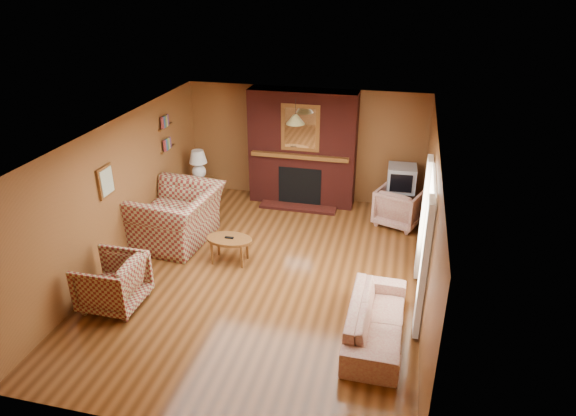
% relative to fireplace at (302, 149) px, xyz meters
% --- Properties ---
extents(floor, '(6.50, 6.50, 0.00)m').
position_rel_fireplace_xyz_m(floor, '(0.00, -2.98, -1.18)').
color(floor, '#4C2810').
rests_on(floor, ground).
extents(ceiling, '(6.50, 6.50, 0.00)m').
position_rel_fireplace_xyz_m(ceiling, '(0.00, -2.98, 1.22)').
color(ceiling, white).
rests_on(ceiling, wall_back).
extents(wall_back, '(6.50, 0.00, 6.50)m').
position_rel_fireplace_xyz_m(wall_back, '(0.00, 0.27, 0.02)').
color(wall_back, brown).
rests_on(wall_back, floor).
extents(wall_front, '(6.50, 0.00, 6.50)m').
position_rel_fireplace_xyz_m(wall_front, '(0.00, -6.23, 0.02)').
color(wall_front, brown).
rests_on(wall_front, floor).
extents(wall_left, '(0.00, 6.50, 6.50)m').
position_rel_fireplace_xyz_m(wall_left, '(-2.50, -2.98, 0.02)').
color(wall_left, brown).
rests_on(wall_left, floor).
extents(wall_right, '(0.00, 6.50, 6.50)m').
position_rel_fireplace_xyz_m(wall_right, '(2.50, -2.98, 0.02)').
color(wall_right, brown).
rests_on(wall_right, floor).
extents(fireplace, '(2.20, 0.82, 2.40)m').
position_rel_fireplace_xyz_m(fireplace, '(0.00, 0.00, 0.00)').
color(fireplace, '#48150F').
rests_on(fireplace, floor).
extents(window_right, '(0.10, 1.85, 2.00)m').
position_rel_fireplace_xyz_m(window_right, '(2.45, -3.18, -0.06)').
color(window_right, beige).
rests_on(window_right, wall_right).
extents(bookshelf, '(0.09, 0.55, 0.71)m').
position_rel_fireplace_xyz_m(bookshelf, '(-2.44, -1.08, 0.48)').
color(bookshelf, brown).
rests_on(bookshelf, wall_left).
extents(botanical_print, '(0.05, 0.40, 0.50)m').
position_rel_fireplace_xyz_m(botanical_print, '(-2.47, -3.28, 0.37)').
color(botanical_print, brown).
rests_on(botanical_print, wall_left).
extents(pendant_light, '(0.36, 0.36, 0.48)m').
position_rel_fireplace_xyz_m(pendant_light, '(0.00, -0.68, 0.82)').
color(pendant_light, black).
rests_on(pendant_light, ceiling).
extents(plaid_loveseat, '(1.46, 1.64, 1.00)m').
position_rel_fireplace_xyz_m(plaid_loveseat, '(-1.85, -2.24, -0.68)').
color(plaid_loveseat, maroon).
rests_on(plaid_loveseat, floor).
extents(plaid_armchair, '(0.88, 0.85, 0.79)m').
position_rel_fireplace_xyz_m(plaid_armchair, '(-1.95, -4.29, -0.79)').
color(plaid_armchair, maroon).
rests_on(plaid_armchair, floor).
extents(floral_sofa, '(0.75, 1.87, 0.54)m').
position_rel_fireplace_xyz_m(floral_sofa, '(1.90, -4.12, -0.91)').
color(floral_sofa, '#B9B08F').
rests_on(floral_sofa, floor).
extents(floral_armchair, '(1.04, 1.06, 0.76)m').
position_rel_fireplace_xyz_m(floral_armchair, '(2.07, -0.60, -0.80)').
color(floral_armchair, '#B9B08F').
rests_on(floral_armchair, floor).
extents(coffee_table, '(0.79, 0.49, 0.47)m').
position_rel_fireplace_xyz_m(coffee_table, '(-0.68, -2.70, -0.80)').
color(coffee_table, brown).
rests_on(coffee_table, floor).
extents(side_table, '(0.43, 0.43, 0.55)m').
position_rel_fireplace_xyz_m(side_table, '(-2.10, -0.53, -0.91)').
color(side_table, brown).
rests_on(side_table, floor).
extents(table_lamp, '(0.37, 0.37, 0.62)m').
position_rel_fireplace_xyz_m(table_lamp, '(-2.10, -0.53, -0.29)').
color(table_lamp, silver).
rests_on(table_lamp, side_table).
extents(tv_stand, '(0.51, 0.47, 0.55)m').
position_rel_fireplace_xyz_m(tv_stand, '(2.05, -0.18, -0.91)').
color(tv_stand, black).
rests_on(tv_stand, floor).
extents(crt_tv, '(0.57, 0.57, 0.51)m').
position_rel_fireplace_xyz_m(crt_tv, '(2.05, -0.19, -0.38)').
color(crt_tv, '#A2A5AA').
rests_on(crt_tv, tv_stand).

